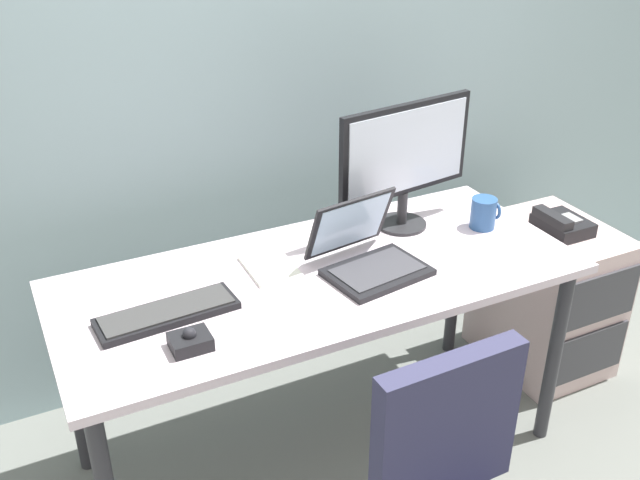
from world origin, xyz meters
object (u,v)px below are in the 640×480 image
(trackball_mouse, at_px, (190,341))
(laptop, at_px, (367,254))
(monitor_main, at_px, (406,156))
(keyboard, at_px, (167,313))
(coffee_mug, at_px, (484,213))
(file_cabinet, at_px, (547,296))
(desk_phone, at_px, (561,224))
(paper_notepad, at_px, (270,267))

(trackball_mouse, bearing_deg, laptop, 14.30)
(monitor_main, xyz_separation_m, trackball_mouse, (-0.91, -0.37, -0.24))
(keyboard, bearing_deg, trackball_mouse, -84.86)
(coffee_mug, bearing_deg, keyboard, -177.06)
(file_cabinet, height_order, trackball_mouse, trackball_mouse)
(laptop, xyz_separation_m, trackball_mouse, (-0.64, -0.16, -0.03))
(desk_phone, height_order, trackball_mouse, trackball_mouse)
(paper_notepad, bearing_deg, laptop, -25.75)
(laptop, distance_m, paper_notepad, 0.32)
(monitor_main, relative_size, laptop, 1.56)
(keyboard, relative_size, coffee_mug, 3.71)
(laptop, height_order, coffee_mug, laptop)
(trackball_mouse, distance_m, paper_notepad, 0.47)
(monitor_main, height_order, keyboard, monitor_main)
(desk_phone, height_order, paper_notepad, paper_notepad)
(file_cabinet, relative_size, keyboard, 1.49)
(desk_phone, height_order, coffee_mug, coffee_mug)
(monitor_main, xyz_separation_m, paper_notepad, (-0.55, -0.07, -0.26))
(coffee_mug, bearing_deg, desk_phone, 4.48)
(file_cabinet, bearing_deg, coffee_mug, -173.44)
(monitor_main, distance_m, trackball_mouse, 1.01)
(coffee_mug, height_order, paper_notepad, coffee_mug)
(trackball_mouse, relative_size, paper_notepad, 0.53)
(trackball_mouse, height_order, coffee_mug, coffee_mug)
(desk_phone, relative_size, keyboard, 0.48)
(desk_phone, relative_size, paper_notepad, 0.96)
(laptop, height_order, trackball_mouse, laptop)
(file_cabinet, distance_m, paper_notepad, 1.31)
(keyboard, bearing_deg, coffee_mug, 2.94)
(file_cabinet, xyz_separation_m, coffee_mug, (-0.43, -0.05, 0.50))
(monitor_main, relative_size, keyboard, 1.31)
(trackball_mouse, bearing_deg, monitor_main, 22.37)
(keyboard, height_order, laptop, laptop)
(coffee_mug, bearing_deg, trackball_mouse, -168.59)
(desk_phone, distance_m, paper_notepad, 1.23)
(file_cabinet, xyz_separation_m, trackball_mouse, (-1.59, -0.28, 0.47))
(desk_phone, xyz_separation_m, coffee_mug, (-0.42, -0.03, 0.15))
(laptop, bearing_deg, monitor_main, 38.42)
(paper_notepad, bearing_deg, monitor_main, 7.55)
(keyboard, height_order, coffee_mug, coffee_mug)
(monitor_main, xyz_separation_m, keyboard, (-0.92, -0.20, -0.25))
(laptop, xyz_separation_m, paper_notepad, (-0.28, 0.14, -0.05))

